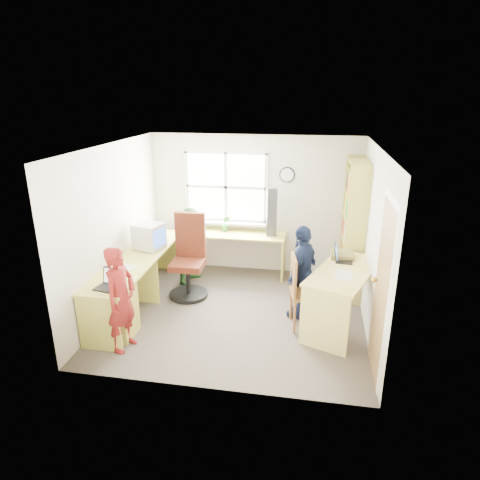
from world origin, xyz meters
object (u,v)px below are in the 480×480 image
Objects in this scene: right_desk at (343,286)px; swivel_chair at (189,261)px; l_desk at (143,287)px; person_green at (193,245)px; cd_tower at (272,212)px; person_navy at (302,272)px; laptop_right at (341,257)px; potted_plant at (226,224)px; person_red at (121,299)px; crt_monitor at (149,236)px; bookshelf at (353,230)px; laptop_left at (111,283)px; wooden_chair at (302,289)px.

swivel_chair is (-2.33, 0.59, -0.05)m from right_desk.
l_desk is 1.36m from person_green.
person_navy is (0.58, -1.32, -0.48)m from cd_tower.
person_green is at bearing 73.49° from l_desk.
laptop_right is at bearing 11.31° from l_desk.
person_red is at bearing -106.31° from potted_plant.
right_desk is 1.98m from cd_tower.
person_navy reaches higher than person_green.
person_green is (-2.36, 0.74, -0.24)m from laptop_right.
crt_monitor is 0.60× the size of cd_tower.
person_green is at bearing -93.97° from person_navy.
crt_monitor reaches higher than l_desk.
potted_plant is (-1.91, 1.24, 0.01)m from laptop_right.
crt_monitor is 0.36× the size of person_red.
laptop_right reaches higher than right_desk.
person_red reaches higher than potted_plant.
crt_monitor is 0.36× the size of person_navy.
bookshelf is 3.75m from laptop_left.
crt_monitor is at bearing 101.80° from laptop_left.
right_desk is 1.55× the size of wooden_chair.
laptop_left is 1.13× the size of laptop_right.
wooden_chair is 0.80× the size of person_green.
person_green is at bearing 76.23° from laptop_right.
l_desk is at bearing 89.95° from laptop_left.
l_desk is 1.85× the size of right_desk.
person_red is at bearing -167.34° from wooden_chair.
wooden_chair is 0.76× the size of person_red.
right_desk is at bearing -58.44° from person_red.
swivel_chair reaches higher than potted_plant.
cd_tower is at bearing 36.54° from swivel_chair.
right_desk is 3.26× the size of crt_monitor.
laptop_left reaches higher than right_desk.
crt_monitor is 0.83m from person_green.
bookshelf is at bearing 26.43° from l_desk.
potted_plant is at bearing -113.28° from person_navy.
wooden_chair is at bearing 28.28° from laptop_left.
cd_tower is (-1.10, 1.17, 0.27)m from laptop_right.
bookshelf is at bearing 45.02° from laptop_left.
right_desk is 4.81× the size of laptop_right.
person_red is at bearing -105.02° from swivel_chair.
crt_monitor is (-3.11, -0.74, -0.05)m from bookshelf.
potted_plant is (-1.95, 1.60, 0.29)m from right_desk.
person_navy is at bearing 109.57° from laptop_right.
wooden_chair is 0.32m from person_navy.
person_navy is at bearing -49.45° from person_red.
bookshelf is (0.18, 1.27, 0.40)m from right_desk.
right_desk is 1.24× the size of person_green.
person_green is at bearing 96.35° from swivel_chair.
crt_monitor is 0.38× the size of person_green.
wooden_chair is 2.75× the size of laptop_left.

